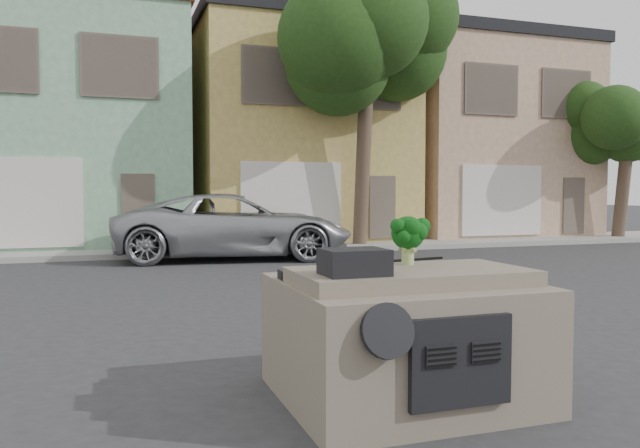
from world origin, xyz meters
TOP-DOWN VIEW (x-y plane):
  - ground_plane at (0.00, 0.00)m, footprint 120.00×120.00m
  - sidewalk at (0.00, 10.50)m, footprint 40.00×3.00m
  - townhouse_mint at (-3.50, 14.50)m, footprint 7.20×8.20m
  - townhouse_tan at (4.00, 14.50)m, footprint 7.20×8.20m
  - townhouse_beige at (11.50, 14.50)m, footprint 7.20×8.20m
  - silver_pickup at (0.77, 8.34)m, footprint 6.44×3.62m
  - tree_near at (5.00, 9.80)m, footprint 4.40×4.00m
  - tree_far at (15.00, 9.80)m, footprint 3.20×3.00m
  - car_dashboard at (0.00, -3.00)m, footprint 2.00×1.80m
  - instrument_hump at (-0.58, -3.35)m, footprint 0.48×0.38m
  - wiper_arm at (0.28, -2.62)m, footprint 0.69×0.15m
  - broccoli at (0.12, -2.85)m, footprint 0.37×0.37m

SIDE VIEW (x-z plane):
  - ground_plane at x=0.00m, z-range 0.00..0.00m
  - silver_pickup at x=0.77m, z-range -0.85..0.85m
  - sidewalk at x=0.00m, z-range 0.00..0.15m
  - car_dashboard at x=0.00m, z-range 0.00..1.12m
  - wiper_arm at x=0.28m, z-range 1.12..1.14m
  - instrument_hump at x=-0.58m, z-range 1.12..1.32m
  - broccoli at x=0.12m, z-range 1.12..1.55m
  - tree_far at x=15.00m, z-range 0.00..6.00m
  - townhouse_mint at x=-3.50m, z-range 0.00..7.55m
  - townhouse_tan at x=4.00m, z-range 0.00..7.55m
  - townhouse_beige at x=11.50m, z-range 0.00..7.55m
  - tree_near at x=5.00m, z-range 0.00..8.50m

